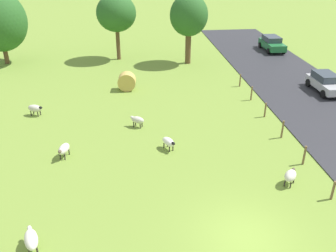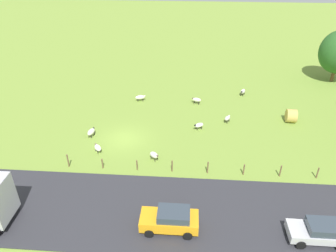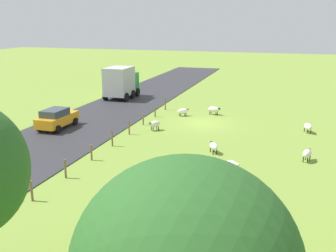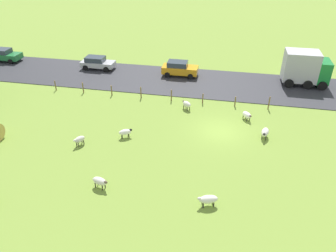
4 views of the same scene
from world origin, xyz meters
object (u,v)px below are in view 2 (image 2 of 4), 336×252
sheep_6 (199,125)px  hay_bale_0 (291,116)px  sheep_2 (91,132)px  car_1 (320,231)px  sheep_0 (140,97)px  sheep_5 (197,100)px  sheep_7 (227,118)px  sheep_1 (98,148)px  sheep_4 (243,91)px  sheep_3 (154,155)px  car_0 (170,219)px

sheep_6 → hay_bale_0: hay_bale_0 is taller
sheep_2 → car_1: (11.74, 19.08, 0.31)m
sheep_0 → sheep_5: bearing=88.0°
sheep_7 → sheep_5: bearing=-141.8°
sheep_5 → car_1: car_1 is taller
sheep_1 → sheep_4: size_ratio=0.93×
sheep_4 → sheep_6: (8.94, -5.78, -0.05)m
sheep_6 → sheep_7: 3.62m
sheep_6 → car_1: bearing=29.8°
sheep_2 → sheep_3: bearing=62.7°
sheep_0 → car_0: (19.99, 5.11, 0.41)m
sheep_1 → sheep_3: (0.88, 5.53, 0.07)m
sheep_3 → car_0: car_0 is taller
sheep_1 → sheep_3: 5.60m
car_1 → sheep_3: bearing=-123.9°
sheep_3 → hay_bale_0: 16.53m
sheep_2 → hay_bale_0: size_ratio=0.89×
sheep_1 → sheep_4: sheep_4 is taller
sheep_6 → car_0: car_0 is taller
sheep_4 → car_0: (22.63, -7.94, 0.37)m
car_0 → sheep_4: bearing=160.7°
sheep_3 → car_0: bearing=14.2°
sheep_2 → sheep_7: 14.80m
sheep_2 → car_0: car_0 is taller
sheep_0 → sheep_7: (4.55, 10.44, 0.01)m
sheep_3 → hay_bale_0: bearing=119.5°
sheep_1 → sheep_5: bearing=139.0°
sheep_3 → car_1: bearing=56.1°
sheep_7 → car_0: bearing=-19.1°
sheep_0 → car_0: bearing=14.3°
hay_bale_0 → sheep_3: bearing=-60.5°
sheep_1 → sheep_6: sheep_6 is taller
sheep_0 → sheep_4: (-2.64, 13.04, 0.04)m
sheep_4 → car_0: size_ratio=0.29×
sheep_1 → car_1: size_ratio=0.28×
sheep_1 → car_0: bearing=40.5°
sheep_3 → sheep_6: (-5.74, 4.18, -0.04)m
sheep_1 → sheep_2: sheep_2 is taller
sheep_0 → sheep_1: bearing=-12.4°
sheep_6 → car_0: size_ratio=0.28×
sheep_3 → hay_bale_0: size_ratio=0.72×
sheep_6 → sheep_7: bearing=118.8°
sheep_4 → car_1: 22.95m
car_1 → sheep_0: bearing=-143.0°
sheep_7 → sheep_2: bearing=-74.7°
sheep_2 → hay_bale_0: hay_bale_0 is taller
sheep_3 → sheep_7: sheep_3 is taller
sheep_3 → sheep_0: bearing=-165.6°
sheep_5 → car_0: bearing=-5.6°
sheep_3 → sheep_4: size_ratio=0.88×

